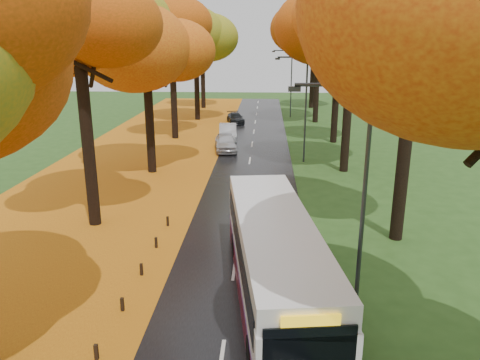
# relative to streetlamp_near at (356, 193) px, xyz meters

# --- Properties ---
(road) EXTENTS (6.50, 90.00, 0.04)m
(road) POSITION_rel_streetlamp_near_xyz_m (-3.95, 17.00, -4.69)
(road) COLOR black
(road) RESTS_ON ground
(centre_line) EXTENTS (0.12, 90.00, 0.01)m
(centre_line) POSITION_rel_streetlamp_near_xyz_m (-3.95, 17.00, -4.67)
(centre_line) COLOR silver
(centre_line) RESTS_ON road
(leaf_verge) EXTENTS (12.00, 90.00, 0.02)m
(leaf_verge) POSITION_rel_streetlamp_near_xyz_m (-12.95, 17.00, -4.70)
(leaf_verge) COLOR #99410D
(leaf_verge) RESTS_ON ground
(leaf_drift) EXTENTS (0.90, 90.00, 0.01)m
(leaf_drift) POSITION_rel_streetlamp_near_xyz_m (-7.00, 17.00, -4.67)
(leaf_drift) COLOR orange
(leaf_drift) RESTS_ON road
(trees_left) EXTENTS (9.20, 74.00, 13.88)m
(trees_left) POSITION_rel_streetlamp_near_xyz_m (-11.13, 19.06, 4.82)
(trees_left) COLOR black
(trees_left) RESTS_ON ground
(trees_right) EXTENTS (9.30, 74.20, 13.96)m
(trees_right) POSITION_rel_streetlamp_near_xyz_m (3.24, 18.91, 4.98)
(trees_right) COLOR black
(trees_right) RESTS_ON ground
(streetlamp_near) EXTENTS (2.45, 0.18, 8.00)m
(streetlamp_near) POSITION_rel_streetlamp_near_xyz_m (0.00, 0.00, 0.00)
(streetlamp_near) COLOR #333538
(streetlamp_near) RESTS_ON ground
(streetlamp_mid) EXTENTS (2.45, 0.18, 8.00)m
(streetlamp_mid) POSITION_rel_streetlamp_near_xyz_m (0.00, 22.00, 0.00)
(streetlamp_mid) COLOR #333538
(streetlamp_mid) RESTS_ON ground
(streetlamp_far) EXTENTS (2.45, 0.18, 8.00)m
(streetlamp_far) POSITION_rel_streetlamp_near_xyz_m (0.00, 44.00, 0.00)
(streetlamp_far) COLOR #333538
(streetlamp_far) RESTS_ON ground
(bus) EXTENTS (4.10, 11.75, 3.03)m
(bus) POSITION_rel_streetlamp_near_xyz_m (-2.35, 1.80, -3.09)
(bus) COLOR #4B0B1A
(bus) RESTS_ON road
(car_white) EXTENTS (2.35, 4.56, 1.49)m
(car_white) POSITION_rel_streetlamp_near_xyz_m (-6.11, 25.29, -3.93)
(car_white) COLOR #BBBCC0
(car_white) RESTS_ON road
(car_silver) EXTENTS (1.99, 4.67, 1.50)m
(car_silver) POSITION_rel_streetlamp_near_xyz_m (-6.30, 29.76, -3.93)
(car_silver) COLOR #A5A8AD
(car_silver) RESTS_ON road
(car_dark) EXTENTS (2.47, 4.13, 1.12)m
(car_dark) POSITION_rel_streetlamp_near_xyz_m (-6.18, 39.25, -4.11)
(car_dark) COLOR black
(car_dark) RESTS_ON road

